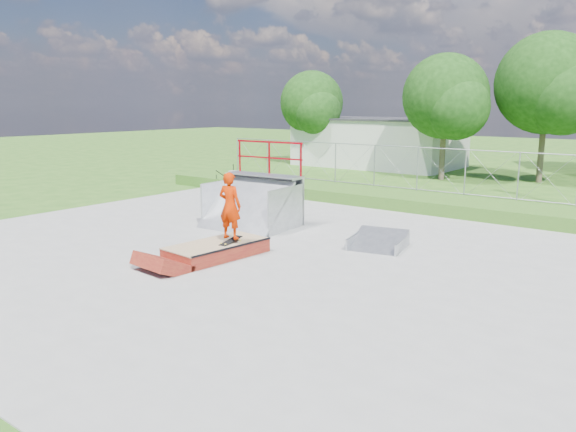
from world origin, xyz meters
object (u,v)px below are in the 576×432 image
(grind_box, at_px, (217,250))
(skater, at_px, (230,208))
(flat_bank_ramp, at_px, (378,241))
(quarter_pipe, at_px, (249,186))

(grind_box, relative_size, skater, 1.61)
(flat_bank_ramp, xyz_separation_m, skater, (-2.68, -3.19, 1.11))
(quarter_pipe, bearing_deg, skater, -60.06)
(skater, bearing_deg, flat_bank_ramp, -139.61)
(flat_bank_ramp, bearing_deg, grind_box, -143.01)
(flat_bank_ramp, bearing_deg, skater, -142.14)
(quarter_pipe, xyz_separation_m, skater, (2.04, -3.10, -0.06))
(quarter_pipe, bearing_deg, grind_box, -65.67)
(skater, bearing_deg, quarter_pipe, -66.22)
(quarter_pipe, height_order, skater, quarter_pipe)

